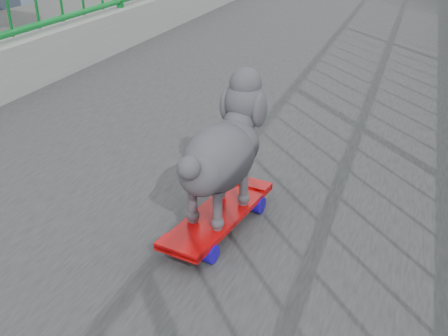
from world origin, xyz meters
name	(u,v)px	position (x,y,z in m)	size (l,w,h in m)	color
skateboard	(219,216)	(0.32, 1.68, 7.05)	(0.24, 0.56, 0.07)	red
poodle	(223,150)	(0.33, 1.71, 7.30)	(0.26, 0.51, 0.42)	#323035
car_0	(138,189)	(-6.00, 11.72, 0.77)	(1.81, 4.49, 1.53)	#AE0806
car_1	(108,132)	(-9.20, 15.29, 0.68)	(1.44, 4.14, 1.36)	gray
car_5	(213,120)	(-6.00, 17.63, 0.76)	(1.61, 4.61, 1.52)	black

